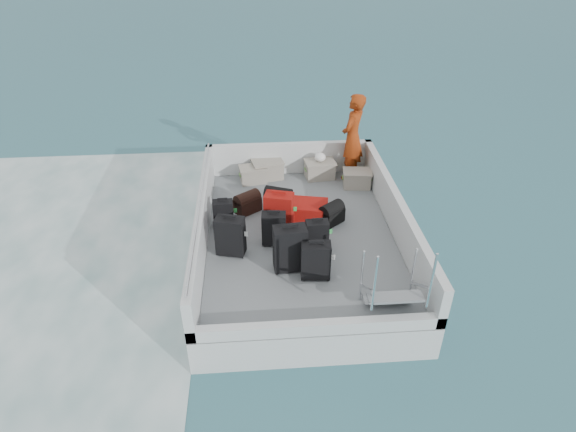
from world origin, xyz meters
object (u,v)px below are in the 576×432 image
(crate_1, at_px, (268,170))
(crate_3, at_px, (357,179))
(suitcase_3, at_px, (290,249))
(suitcase_1, at_px, (230,237))
(suitcase_2, at_px, (223,214))
(crate_2, at_px, (320,170))
(crate_0, at_px, (253,175))
(suitcase_4, at_px, (274,229))
(suitcase_8, at_px, (306,210))
(passenger, at_px, (352,137))
(suitcase_5, at_px, (279,211))
(suitcase_6, at_px, (316,261))
(suitcase_7, at_px, (317,235))

(crate_1, distance_m, crate_3, 1.93)
(suitcase_3, bearing_deg, suitcase_1, 148.81)
(suitcase_2, bearing_deg, suitcase_1, -82.50)
(suitcase_1, distance_m, suitcase_3, 1.07)
(crate_2, bearing_deg, crate_1, 176.46)
(suitcase_3, xyz_separation_m, crate_0, (-0.54, 3.03, -0.23))
(crate_3, bearing_deg, suitcase_4, -133.75)
(suitcase_4, relative_size, crate_0, 1.14)
(suitcase_8, bearing_deg, passenger, -23.66)
(suitcase_2, distance_m, passenger, 3.27)
(suitcase_5, bearing_deg, suitcase_3, -70.00)
(suitcase_1, relative_size, suitcase_2, 1.33)
(suitcase_5, relative_size, suitcase_6, 1.10)
(suitcase_8, distance_m, crate_1, 1.79)
(crate_3, bearing_deg, suitcase_6, -113.28)
(suitcase_4, relative_size, crate_2, 1.01)
(suitcase_5, height_order, suitcase_8, suitcase_5)
(suitcase_4, xyz_separation_m, crate_0, (-0.32, 2.31, -0.14))
(suitcase_6, relative_size, crate_2, 1.05)
(suitcase_5, height_order, crate_0, suitcase_5)
(crate_1, relative_size, crate_3, 1.11)
(suitcase_4, bearing_deg, crate_0, 102.78)
(suitcase_6, height_order, passenger, passenger)
(suitcase_7, height_order, crate_3, suitcase_7)
(suitcase_8, bearing_deg, suitcase_6, -168.87)
(suitcase_5, bearing_deg, crate_1, 109.09)
(suitcase_8, xyz_separation_m, crate_2, (0.48, 1.59, 0.02))
(suitcase_4, height_order, passenger, passenger)
(suitcase_4, bearing_deg, suitcase_3, -68.30)
(suitcase_7, relative_size, crate_2, 0.90)
(suitcase_6, bearing_deg, suitcase_3, 153.19)
(suitcase_2, relative_size, crate_2, 0.88)
(suitcase_3, height_order, crate_0, suitcase_3)
(suitcase_6, relative_size, crate_3, 1.15)
(suitcase_1, relative_size, suitcase_6, 1.11)
(suitcase_3, xyz_separation_m, passenger, (1.57, 3.10, 0.53))
(crate_2, bearing_deg, suitcase_3, -106.17)
(suitcase_4, relative_size, suitcase_5, 0.87)
(suitcase_5, distance_m, passenger, 2.58)
(suitcase_2, xyz_separation_m, suitcase_6, (1.50, -1.58, 0.05))
(suitcase_7, xyz_separation_m, suitcase_8, (-0.08, 1.00, -0.11))
(crate_3, height_order, passenger, passenger)
(suitcase_3, distance_m, crate_2, 3.25)
(suitcase_1, distance_m, crate_2, 3.23)
(suitcase_3, xyz_separation_m, suitcase_7, (0.51, 0.52, -0.12))
(suitcase_3, distance_m, crate_3, 3.12)
(suitcase_4, distance_m, suitcase_5, 0.51)
(suitcase_1, xyz_separation_m, suitcase_3, (0.96, -0.48, 0.04))
(suitcase_1, xyz_separation_m, crate_0, (0.42, 2.55, -0.19))
(suitcase_1, xyz_separation_m, passenger, (2.53, 2.61, 0.58))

